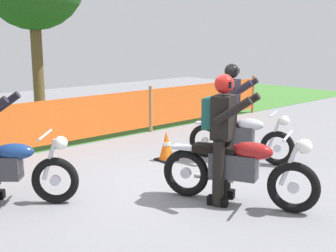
{
  "coord_description": "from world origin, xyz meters",
  "views": [
    {
      "loc": [
        -4.5,
        -4.58,
        2.17
      ],
      "look_at": [
        -0.33,
        -0.0,
        0.9
      ],
      "focal_mm": 47.51,
      "sensor_mm": 36.0,
      "label": 1
    }
  ],
  "objects_px": {
    "motorcycle_trailing": "(3,170)",
    "rider_third": "(222,131)",
    "motorcycle_lead": "(241,137)",
    "traffic_cone": "(166,146)",
    "motorcycle_third": "(238,169)",
    "rider_lead": "(232,109)"
  },
  "relations": [
    {
      "from": "motorcycle_trailing",
      "to": "rider_third",
      "type": "distance_m",
      "value": 2.88
    },
    {
      "from": "motorcycle_lead",
      "to": "rider_third",
      "type": "relative_size",
      "value": 1.05
    },
    {
      "from": "motorcycle_lead",
      "to": "traffic_cone",
      "type": "bearing_deg",
      "value": -156.75
    },
    {
      "from": "motorcycle_third",
      "to": "rider_third",
      "type": "height_order",
      "value": "rider_third"
    },
    {
      "from": "motorcycle_lead",
      "to": "traffic_cone",
      "type": "height_order",
      "value": "motorcycle_lead"
    },
    {
      "from": "motorcycle_trailing",
      "to": "traffic_cone",
      "type": "xyz_separation_m",
      "value": [
        2.92,
        0.07,
        -0.2
      ]
    },
    {
      "from": "motorcycle_trailing",
      "to": "rider_lead",
      "type": "xyz_separation_m",
      "value": [
        3.79,
        -0.65,
        0.46
      ]
    },
    {
      "from": "motorcycle_third",
      "to": "rider_lead",
      "type": "xyz_separation_m",
      "value": [
        1.55,
        1.42,
        0.44
      ]
    },
    {
      "from": "motorcycle_lead",
      "to": "motorcycle_third",
      "type": "height_order",
      "value": "motorcycle_third"
    },
    {
      "from": "motorcycle_lead",
      "to": "traffic_cone",
      "type": "xyz_separation_m",
      "value": [
        -0.94,
        0.89,
        -0.17
      ]
    },
    {
      "from": "rider_lead",
      "to": "rider_third",
      "type": "xyz_separation_m",
      "value": [
        -1.65,
        -1.21,
        0.03
      ]
    },
    {
      "from": "rider_third",
      "to": "traffic_cone",
      "type": "xyz_separation_m",
      "value": [
        0.78,
        1.94,
        -0.69
      ]
    },
    {
      "from": "motorcycle_third",
      "to": "rider_lead",
      "type": "height_order",
      "value": "rider_lead"
    },
    {
      "from": "motorcycle_trailing",
      "to": "rider_third",
      "type": "relative_size",
      "value": 0.91
    },
    {
      "from": "traffic_cone",
      "to": "motorcycle_third",
      "type": "bearing_deg",
      "value": -107.71
    },
    {
      "from": "motorcycle_third",
      "to": "motorcycle_trailing",
      "type": "bearing_deg",
      "value": -156.45
    },
    {
      "from": "rider_lead",
      "to": "traffic_cone",
      "type": "bearing_deg",
      "value": -153.2
    },
    {
      "from": "motorcycle_third",
      "to": "rider_lead",
      "type": "distance_m",
      "value": 2.15
    },
    {
      "from": "rider_lead",
      "to": "motorcycle_lead",
      "type": "bearing_deg",
      "value": 0.57
    },
    {
      "from": "rider_lead",
      "to": "traffic_cone",
      "type": "height_order",
      "value": "rider_lead"
    },
    {
      "from": "motorcycle_lead",
      "to": "motorcycle_third",
      "type": "relative_size",
      "value": 0.91
    },
    {
      "from": "traffic_cone",
      "to": "motorcycle_trailing",
      "type": "bearing_deg",
      "value": -178.55
    }
  ]
}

